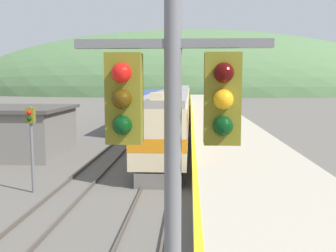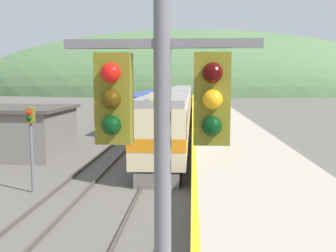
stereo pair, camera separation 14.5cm
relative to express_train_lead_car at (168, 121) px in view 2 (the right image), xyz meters
The scene contains 11 objects.
track_main 41.56m from the express_train_lead_car, 90.00° to the left, with size 1.52×180.00×0.16m.
track_siding 41.75m from the express_train_lead_car, 95.45° to the left, with size 1.51×180.00×0.16m.
platform 22.09m from the express_train_lead_car, 77.55° to the left, with size 6.12×140.00×1.12m.
distant_hills 135.91m from the express_train_lead_car, 90.00° to the left, with size 189.36×85.21×51.41m.
station_shed 10.49m from the express_train_lead_car, behind, with size 6.66×7.15×3.41m.
express_train_lead_car is the anchor object (origin of this frame).
carriage_second 21.54m from the express_train_lead_car, 90.00° to the left, with size 2.89×21.00×4.29m.
carriage_third 43.42m from the express_train_lead_car, 90.00° to the left, with size 2.89×21.00×4.29m.
siding_train 25.06m from the express_train_lead_car, 99.10° to the left, with size 2.90×35.80×3.80m.
signal_mast_main 23.72m from the express_train_lead_car, 86.67° to the right, with size 2.20×0.42×6.51m.
signal_post_siding 11.96m from the express_train_lead_car, 118.66° to the right, with size 0.36×0.42×4.04m.
Camera 2 is at (1.71, 0.50, 5.20)m, focal length 42.00 mm.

